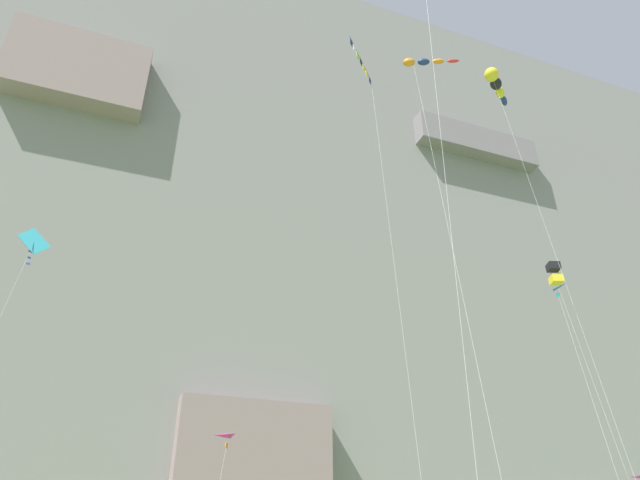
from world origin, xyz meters
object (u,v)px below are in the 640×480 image
kite_box_far_right (555,274)px  kite_delta_high_center (228,449)px  kite_diamond_upper_left (31,247)px  kite_windsock_low_left (496,83)px  kite_banner_mid_right (365,90)px  kite_windsock_near_cliff (423,63)px  kite_delta_mid_center (560,312)px

kite_box_far_right → kite_delta_high_center: (-25.77, 5.37, -14.87)m
kite_diamond_upper_left → kite_windsock_low_left: (28.37, -14.69, 11.25)m
kite_banner_mid_right → kite_diamond_upper_left: 24.29m
kite_box_far_right → kite_windsock_near_cliff: (-17.84, -10.29, 7.98)m
kite_delta_high_center → kite_windsock_near_cliff: kite_windsock_near_cliff is taller
kite_diamond_upper_left → kite_delta_mid_center: (31.44, -12.86, -4.98)m
kite_banner_mid_right → kite_windsock_low_left: size_ratio=0.92×
kite_windsock_low_left → kite_delta_high_center: kite_windsock_low_left is taller
kite_box_far_right → kite_delta_high_center: size_ratio=2.68×
kite_windsock_low_left → kite_box_far_right: (11.94, 10.31, -8.21)m
kite_banner_mid_right → kite_delta_mid_center: bearing=9.1°
kite_delta_mid_center → kite_banner_mid_right: bearing=-170.9°
kite_windsock_near_cliff → kite_delta_mid_center: (8.97, 1.80, -16.00)m
kite_diamond_upper_left → kite_banner_mid_right: bearing=-40.1°
kite_windsock_low_left → kite_delta_high_center: size_ratio=3.55×
kite_delta_mid_center → kite_box_far_right: bearing=43.7°
kite_windsock_near_cliff → kite_delta_mid_center: 18.43m
kite_windsock_low_left → kite_box_far_right: kite_windsock_low_left is taller
kite_windsock_low_left → kite_box_far_right: 17.79m
kite_box_far_right → kite_delta_mid_center: size_ratio=1.45×
kite_delta_high_center → kite_diamond_upper_left: bearing=-176.1°
kite_box_far_right → kite_delta_high_center: 30.23m
kite_diamond_upper_left → kite_delta_mid_center: kite_diamond_upper_left is taller
kite_diamond_upper_left → kite_delta_mid_center: 34.33m
kite_delta_mid_center → kite_delta_high_center: bearing=140.6°
kite_windsock_low_left → kite_delta_high_center: (-13.82, 15.68, -23.08)m
kite_delta_high_center → kite_delta_mid_center: size_ratio=0.54×
kite_box_far_right → kite_windsock_low_left: bearing=-139.2°
kite_delta_high_center → kite_windsock_near_cliff: size_ratio=0.29×
kite_windsock_low_left → kite_delta_mid_center: bearing=30.7°
kite_windsock_near_cliff → kite_delta_mid_center: size_ratio=1.88×
kite_diamond_upper_left → kite_windsock_near_cliff: bearing=-33.1°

